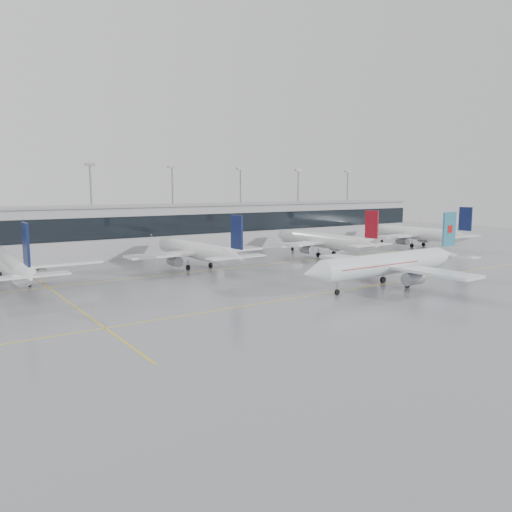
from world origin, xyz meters
TOP-DOWN VIEW (x-y plane):
  - ground at (0.00, 0.00)m, footprint 320.00×320.00m
  - taxi_line_main at (0.00, 0.00)m, footprint 120.00×0.25m
  - taxi_line_north at (0.00, 30.00)m, footprint 120.00×0.25m
  - taxi_line_cross at (-30.00, 15.00)m, footprint 0.25×60.00m
  - terminal at (0.00, 62.00)m, footprint 180.00×15.00m
  - terminal_glass at (0.00, 54.45)m, footprint 180.00×0.20m
  - terminal_roof at (0.00, 62.00)m, footprint 182.00×16.00m
  - light_masts at (0.00, 68.00)m, footprint 156.40×1.00m
  - air_canada_jet at (18.08, -1.87)m, footprint 37.90×30.67m
  - parked_jet_b at (-35.00, 33.69)m, footprint 29.64×36.96m
  - parked_jet_c at (-0.00, 33.69)m, footprint 29.64×36.96m
  - parked_jet_d at (35.00, 33.69)m, footprint 29.64×36.96m
  - parked_jet_e at (70.00, 33.69)m, footprint 29.64×36.96m

SIDE VIEW (x-z plane):
  - ground at x=0.00m, z-range 0.00..0.00m
  - taxi_line_main at x=0.00m, z-range 0.00..0.01m
  - taxi_line_north at x=0.00m, z-range 0.00..0.01m
  - taxi_line_cross at x=-30.00m, z-range 0.00..0.01m
  - parked_jet_b at x=-35.00m, z-range -2.15..9.57m
  - parked_jet_c at x=0.00m, z-range -2.15..9.57m
  - parked_jet_d at x=35.00m, z-range -2.15..9.57m
  - parked_jet_e at x=70.00m, z-range -2.15..9.57m
  - air_canada_jet at x=18.08m, z-range -2.20..9.91m
  - terminal at x=0.00m, z-range 0.00..12.00m
  - terminal_glass at x=0.00m, z-range 5.00..10.00m
  - terminal_roof at x=0.00m, z-range 12.00..12.40m
  - light_masts at x=0.00m, z-range 2.04..24.64m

